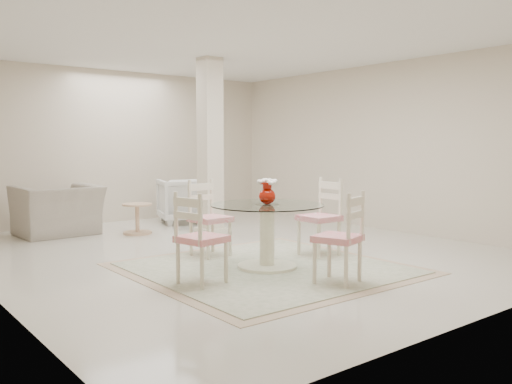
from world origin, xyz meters
TOP-DOWN VIEW (x-y plane):
  - ground at (0.00, 0.00)m, footprint 7.00×7.00m
  - room_shell at (0.00, 0.00)m, footprint 6.02×7.02m
  - column at (0.50, 1.30)m, footprint 0.30×0.30m
  - area_rug at (-0.32, -1.09)m, footprint 2.82×2.82m
  - dining_table at (-0.32, -1.09)m, footprint 1.26×1.26m
  - red_vase at (-0.32, -1.09)m, footprint 0.22×0.21m
  - dining_chair_east at (0.69, -0.96)m, footprint 0.43×0.43m
  - dining_chair_north at (-0.46, -0.08)m, footprint 0.45×0.45m
  - dining_chair_west at (-1.32, -1.24)m, footprint 0.49×0.49m
  - dining_chair_south at (-0.16, -2.09)m, footprint 0.52×0.52m
  - recliner_taupe at (-1.41, 2.66)m, footprint 1.23×1.09m
  - armchair_white at (0.82, 2.65)m, footprint 1.07×1.09m
  - side_table at (-0.40, 2.00)m, footprint 0.46×0.46m

SIDE VIEW (x-z plane):
  - ground at x=0.00m, z-range 0.00..0.00m
  - area_rug at x=-0.32m, z-range 0.00..0.02m
  - side_table at x=-0.40m, z-range -0.02..0.46m
  - dining_table at x=-0.32m, z-range 0.01..0.73m
  - recliner_taupe at x=-1.41m, z-range 0.00..0.76m
  - armchair_white at x=0.82m, z-range 0.00..0.79m
  - dining_chair_west at x=-1.32m, z-range 0.03..1.05m
  - dining_chair_south at x=-0.16m, z-range 0.03..1.05m
  - dining_chair_north at x=-0.46m, z-range 0.03..1.08m
  - dining_chair_east at x=0.69m, z-range 0.03..1.10m
  - red_vase at x=-0.32m, z-range 0.73..1.02m
  - column at x=0.50m, z-range 0.00..2.70m
  - room_shell at x=0.00m, z-range 0.50..3.21m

